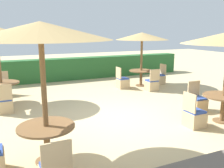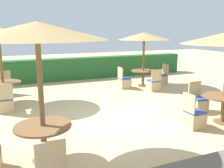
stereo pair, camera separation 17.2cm
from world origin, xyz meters
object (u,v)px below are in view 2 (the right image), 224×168
object	(u,v)px
patio_chair_back_right_south	(154,85)
patio_chair_back_right_east	(161,79)
parasol_back_right	(144,36)
patio_chair_front_right_north	(198,103)
parasol_front_left	(37,31)
patio_chair_back_left_north	(5,89)
round_table_front_right	(224,101)
patio_chair_back_left_south	(6,104)
round_table_back_right	(143,74)
patio_chair_front_right_west	(194,118)
round_table_back_left	(3,86)
round_table_front_left	(43,133)
patio_chair_back_right_west	(124,82)

from	to	relation	value
patio_chair_back_right_south	patio_chair_back_right_east	distance (m)	1.44
parasol_back_right	patio_chair_front_right_north	bearing A→B (deg)	-93.72
parasol_back_right	patio_chair_back_right_east	world-z (taller)	parasol_back_right
parasol_front_left	patio_chair_back_right_south	xyz separation A→B (m)	(5.05, 4.07, -2.22)
patio_chair_back_left_north	round_table_front_right	distance (m)	7.79
patio_chair_back_left_south	patio_chair_front_right_north	xyz separation A→B (m)	(5.52, -2.30, 0.00)
patio_chair_back_left_north	round_table_front_right	size ratio (longest dim) A/B	0.84
patio_chair_back_left_north	round_table_back_right	size ratio (longest dim) A/B	0.87
patio_chair_front_right_west	round_table_back_right	distance (m)	5.00
parasol_front_left	patio_chair_front_right_north	distance (m)	5.47
patio_chair_back_left_north	round_table_back_right	xyz separation A→B (m)	(5.77, -0.66, 0.30)
patio_chair_back_left_north	patio_chair_back_left_south	size ratio (longest dim) A/B	1.00
round_table_front_right	patio_chair_back_right_south	xyz separation A→B (m)	(0.22, 3.87, -0.34)
patio_chair_front_right_west	patio_chair_back_left_south	bearing A→B (deg)	-125.98
round_table_front_right	patio_chair_back_right_south	distance (m)	3.89
patio_chair_back_left_south	round_table_back_left	bearing A→B (deg)	92.75
round_table_front_left	parasol_back_right	world-z (taller)	parasol_back_right
patio_chair_back_left_north	patio_chair_back_right_east	xyz separation A→B (m)	(6.77, -0.65, 0.00)
patio_chair_front_right_west	patio_chair_back_right_south	size ratio (longest dim) A/B	1.00
round_table_front_right	patio_chair_back_right_east	xyz separation A→B (m)	(1.27, 4.85, -0.34)
round_table_back_left	patio_chair_back_right_south	distance (m)	5.80
round_table_front_left	patio_chair_front_right_north	size ratio (longest dim) A/B	1.17
patio_chair_back_left_north	parasol_front_left	bearing A→B (deg)	96.68
round_table_front_right	patio_chair_back_left_north	bearing A→B (deg)	134.96
patio_chair_front_right_north	patio_chair_back_right_west	bearing A→B (deg)	-79.17
round_table_back_left	parasol_back_right	world-z (taller)	parasol_back_right
patio_chair_back_left_south	round_table_front_right	distance (m)	6.42
round_table_back_left	round_table_front_right	xyz separation A→B (m)	(5.55, -4.39, -0.01)
patio_chair_back_left_south	patio_chair_back_right_east	bearing A→B (deg)	12.92
round_table_front_left	round_table_back_left	bearing A→B (deg)	98.89
round_table_back_left	parasol_front_left	size ratio (longest dim) A/B	0.45
parasol_front_left	patio_chair_back_right_west	distance (m)	6.85
round_table_front_left	patio_chair_back_right_west	xyz separation A→B (m)	(4.13, 4.99, -0.32)
parasol_front_left	patio_chair_back_left_south	bearing A→B (deg)	100.77
round_table_back_left	parasol_back_right	size ratio (longest dim) A/B	0.50
parasol_front_left	round_table_back_right	world-z (taller)	parasol_front_left
parasol_front_left	patio_chair_back_right_east	distance (m)	8.23
patio_chair_front_right_north	patio_chair_front_right_west	distance (m)	1.40
patio_chair_back_left_north	patio_chair_back_left_south	world-z (taller)	same
patio_chair_back_left_south	patio_chair_back_right_west	size ratio (longest dim) A/B	1.00
patio_chair_back_left_north	round_table_back_right	world-z (taller)	patio_chair_back_left_north
round_table_front_right	patio_chair_back_right_south	bearing A→B (deg)	86.78
round_table_front_right	round_table_back_right	xyz separation A→B (m)	(0.27, 4.85, -0.04)
patio_chair_back_right_west	patio_chair_back_right_east	xyz separation A→B (m)	(1.98, 0.06, 0.00)
patio_chair_back_right_east	parasol_front_left	bearing A→B (deg)	129.62
round_table_front_left	patio_chair_front_right_north	xyz separation A→B (m)	(4.85, 1.20, -0.32)
round_table_back_left	round_table_front_left	distance (m)	4.65
round_table_back_right	patio_chair_back_right_west	xyz separation A→B (m)	(-0.97, -0.06, -0.30)
parasol_back_right	patio_chair_back_right_west	xyz separation A→B (m)	(-0.97, -0.06, -1.96)
parasol_front_left	patio_chair_front_right_west	size ratio (longest dim) A/B	2.86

